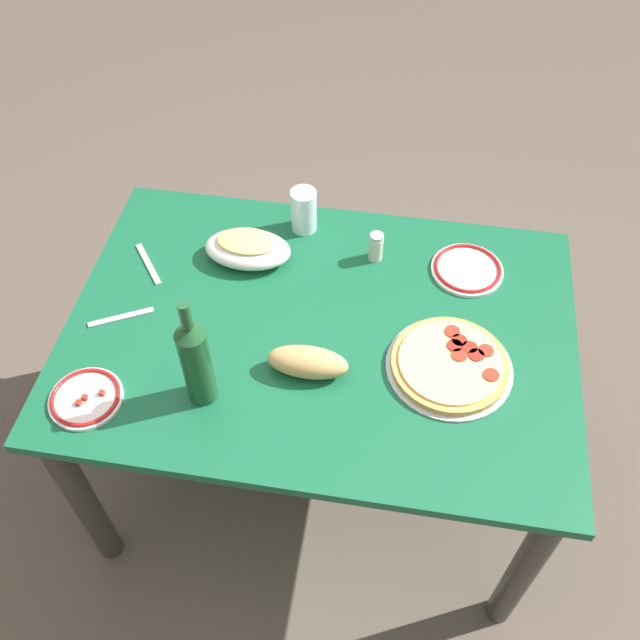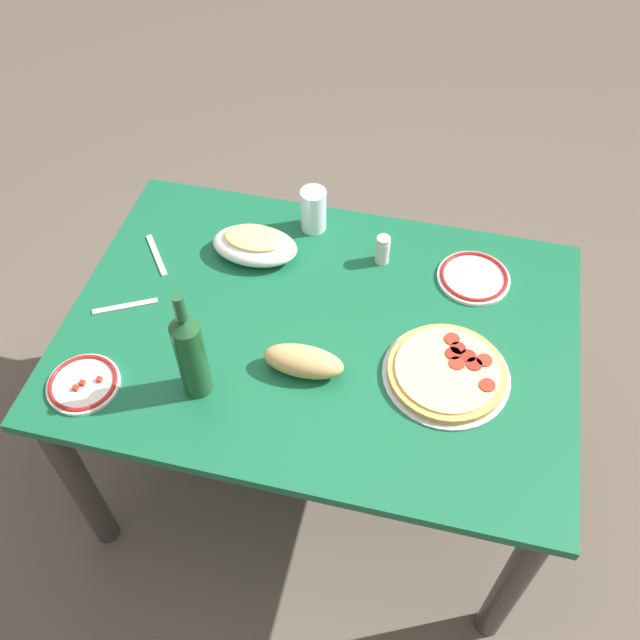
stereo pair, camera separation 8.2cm
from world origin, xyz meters
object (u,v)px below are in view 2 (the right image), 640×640
object	(u,v)px
water_glass	(313,210)
side_plate_near	(474,277)
dining_table	(320,354)
baked_pasta_dish	(255,244)
wine_bottle	(191,353)
bread_loaf	(303,361)
side_plate_far	(83,383)
spice_shaker	(383,250)
pepperoni_pizza	(447,372)

from	to	relation	value
water_glass	side_plate_near	size ratio (longest dim) A/B	0.67
dining_table	baked_pasta_dish	size ratio (longest dim) A/B	5.44
wine_bottle	bread_loaf	distance (m)	0.28
baked_pasta_dish	side_plate_far	xyz separation A→B (m)	(0.28, 0.52, -0.03)
water_glass	side_plate_near	distance (m)	0.49
spice_shaker	side_plate_near	bearing A→B (deg)	177.36
pepperoni_pizza	wine_bottle	xyz separation A→B (m)	(0.58, 0.17, 0.12)
spice_shaker	baked_pasta_dish	bearing A→B (deg)	9.52
dining_table	baked_pasta_dish	bearing A→B (deg)	-42.07
pepperoni_pizza	side_plate_far	distance (m)	0.88
wine_bottle	spice_shaker	size ratio (longest dim) A/B	3.80
wine_bottle	dining_table	bearing A→B (deg)	-134.43
wine_bottle	side_plate_near	size ratio (longest dim) A/B	1.67
water_glass	bread_loaf	bearing A→B (deg)	101.05
baked_pasta_dish	side_plate_near	xyz separation A→B (m)	(-0.60, -0.05, -0.03)
pepperoni_pizza	baked_pasta_dish	distance (m)	0.64
dining_table	side_plate_near	distance (m)	0.47
side_plate_far	spice_shaker	size ratio (longest dim) A/B	2.02
water_glass	side_plate_far	world-z (taller)	water_glass
wine_bottle	water_glass	world-z (taller)	wine_bottle
pepperoni_pizza	side_plate_near	xyz separation A→B (m)	(-0.03, -0.34, -0.01)
pepperoni_pizza	baked_pasta_dish	world-z (taller)	baked_pasta_dish
baked_pasta_dish	dining_table	bearing A→B (deg)	137.93
spice_shaker	bread_loaf	bearing A→B (deg)	73.85
dining_table	bread_loaf	size ratio (longest dim) A/B	6.57
dining_table	water_glass	world-z (taller)	water_glass
pepperoni_pizza	spice_shaker	distance (m)	0.41
baked_pasta_dish	water_glass	size ratio (longest dim) A/B	1.82
side_plate_far	bread_loaf	xyz separation A→B (m)	(-0.50, -0.17, 0.03)
pepperoni_pizza	water_glass	world-z (taller)	water_glass
bread_loaf	spice_shaker	distance (m)	0.43
pepperoni_pizza	side_plate_far	xyz separation A→B (m)	(0.85, 0.23, -0.01)
bread_loaf	wine_bottle	bearing A→B (deg)	24.34
wine_bottle	water_glass	distance (m)	0.63
dining_table	wine_bottle	xyz separation A→B (m)	(0.24, 0.25, 0.25)
bread_loaf	baked_pasta_dish	bearing A→B (deg)	-57.09
dining_table	wine_bottle	distance (m)	0.43
pepperoni_pizza	wine_bottle	world-z (taller)	wine_bottle
side_plate_far	bread_loaf	bearing A→B (deg)	-161.78
wine_bottle	side_plate_far	world-z (taller)	wine_bottle
pepperoni_pizza	spice_shaker	size ratio (longest dim) A/B	3.59
baked_pasta_dish	side_plate_far	distance (m)	0.59
dining_table	wine_bottle	bearing A→B (deg)	45.57
side_plate_far	bread_loaf	size ratio (longest dim) A/B	0.88
water_glass	pepperoni_pizza	bearing A→B (deg)	135.27
baked_pasta_dish	side_plate_near	size ratio (longest dim) A/B	1.21
side_plate_near	bread_loaf	bearing A→B (deg)	46.91
bread_loaf	dining_table	bearing A→B (deg)	-93.05
water_glass	side_plate_near	xyz separation A→B (m)	(-0.47, 0.10, -0.06)
side_plate_near	dining_table	bearing A→B (deg)	35.32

